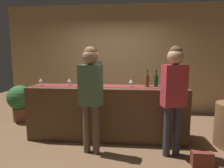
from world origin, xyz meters
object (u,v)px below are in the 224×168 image
Objects in this scene: wine_glass_near_customer at (69,80)px; handbag at (202,159)px; wine_glass_far_end at (41,80)px; potted_plant_tall at (20,100)px; wine_bottle_green at (156,81)px; bartender at (93,78)px; wine_glass_mid_counter at (131,81)px; customer_browsing at (91,89)px; customer_sipping at (174,90)px; wine_bottle_amber at (147,81)px.

wine_glass_near_customer is 0.51× the size of handbag.
wine_glass_far_end is 1.32m from potted_plant_tall.
wine_bottle_green is 1.36m from bartender.
customer_browsing is (-0.62, -0.60, -0.05)m from wine_glass_mid_counter.
customer_sipping reaches higher than wine_glass_far_end.
wine_glass_mid_counter is at bearing -173.87° from wine_bottle_amber.
wine_bottle_green is at bearing 92.13° from customer_sipping.
wine_bottle_amber is at bearing 154.14° from bartender.
bartender reaches higher than handbag.
wine_glass_mid_counter and wine_glass_far_end have the same top height.
wine_bottle_amber is (-0.16, -0.02, 0.00)m from wine_bottle_green.
wine_glass_mid_counter reaches higher than handbag.
customer_browsing is (0.54, -0.65, -0.05)m from wine_glass_near_customer.
potted_plant_tall is at bearing 158.81° from customer_browsing.
bartender is at bearing 32.70° from wine_glass_far_end.
wine_glass_near_customer is 0.84m from customer_browsing.
wine_bottle_amber is at bearing -14.27° from potted_plant_tall.
customer_sipping is (1.79, -0.61, -0.05)m from wine_glass_near_customer.
wine_bottle_amber is at bearing -172.77° from wine_bottle_green.
wine_bottle_green reaches higher than handbag.
customer_browsing is 1.87m from handbag.
customer_browsing reaches higher than wine_glass_near_customer.
wine_bottle_green is at bearing -13.19° from potted_plant_tall.
bartender is 2.00× the size of potted_plant_tall.
handbag is (1.80, -1.43, -0.95)m from bartender.
potted_plant_tall is at bearing 140.06° from wine_glass_far_end.
customer_browsing reaches higher than wine_bottle_green.
customer_browsing is 2.47m from potted_plant_tall.
wine_glass_mid_counter is 0.09× the size of customer_sipping.
wine_bottle_amber reaches higher than potted_plant_tall.
wine_glass_near_customer is at bearing 157.56° from handbag.
wine_glass_far_end is 2.99m from handbag.
bartender reaches higher than wine_glass_mid_counter.
wine_glass_near_customer is at bearing 177.83° from wine_glass_mid_counter.
customer_sipping is at bearing -73.46° from wine_bottle_green.
customer_browsing is 5.97× the size of handbag.
wine_glass_mid_counter is 0.85m from customer_sipping.
wine_glass_near_customer is 0.54m from wine_glass_far_end.
wine_glass_near_customer is 1.00× the size of wine_glass_mid_counter.
wine_glass_far_end is (-2.15, -0.04, -0.01)m from wine_bottle_green.
wine_glass_near_customer reaches higher than handbag.
wine_bottle_amber reaches higher than wine_glass_near_customer.
bartender is 1.02× the size of customer_sipping.
bartender is at bearing 153.07° from wine_bottle_amber.
wine_bottle_green is 0.18× the size of customer_browsing.
wine_glass_far_end reaches higher than handbag.
wine_glass_far_end is at bearing 163.88° from customer_browsing.
customer_browsing reaches higher than handbag.
bartender reaches higher than wine_bottle_amber.
bartender is 6.09× the size of handbag.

